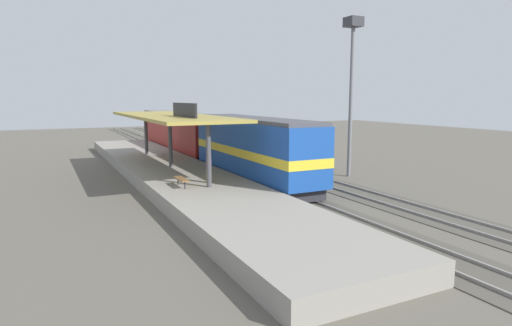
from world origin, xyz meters
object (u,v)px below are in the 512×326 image
platform_bench (181,179)px  light_mast (352,64)px  locomotive (253,149)px  person_waiting (209,167)px  passenger_carriage_single (178,132)px  freight_car (257,142)px

platform_bench → light_mast: (13.80, 2.33, 7.05)m
platform_bench → locomotive: locomotive is taller
platform_bench → person_waiting: bearing=13.3°
platform_bench → light_mast: size_ratio=0.15×
platform_bench → passenger_carriage_single: size_ratio=0.09×
person_waiting → freight_car: bearing=51.6°
platform_bench → person_waiting: 1.94m
platform_bench → person_waiting: size_ratio=0.99×
freight_car → person_waiting: 14.13m
locomotive → light_mast: bearing=-4.4°
person_waiting → passenger_carriage_single: bearing=78.5°
locomotive → platform_bench: bearing=-154.0°
light_mast → passenger_carriage_single: bearing=112.8°
platform_bench → light_mast: 15.67m
platform_bench → locomotive: 6.76m
freight_car → person_waiting: size_ratio=7.02×
locomotive → person_waiting: locomotive is taller
person_waiting → locomotive: bearing=30.8°
freight_car → platform_bench: bearing=-132.6°
passenger_carriage_single → platform_bench: bearing=-106.0°
platform_bench → person_waiting: person_waiting is taller
platform_bench → passenger_carriage_single: 21.79m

